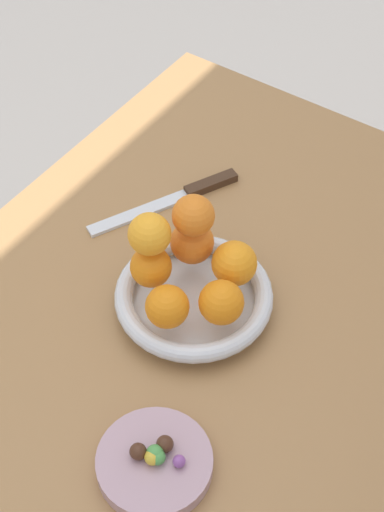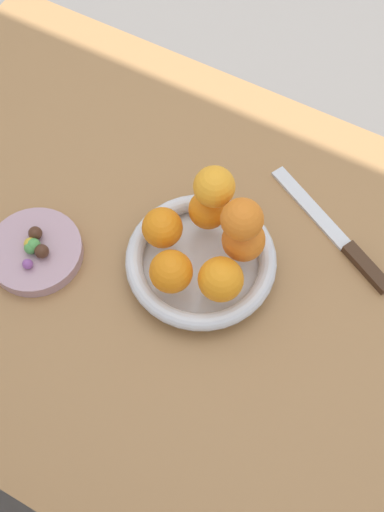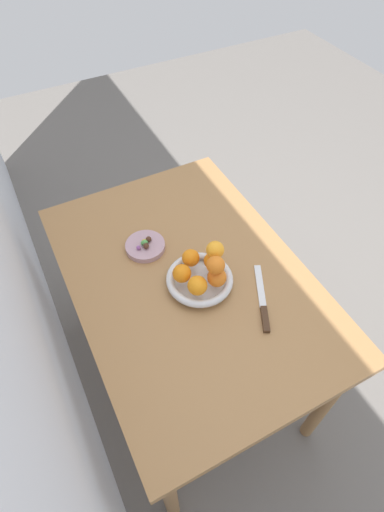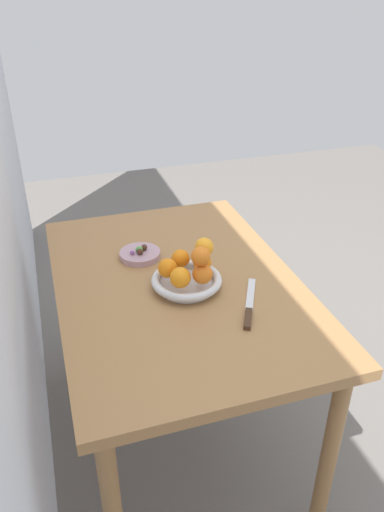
% 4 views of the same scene
% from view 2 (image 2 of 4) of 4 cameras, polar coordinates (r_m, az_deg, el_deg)
% --- Properties ---
extents(ground_plane, '(6.00, 6.00, 0.00)m').
position_cam_2_polar(ground_plane, '(1.66, -1.30, -12.31)').
color(ground_plane, slate).
extents(dining_table, '(1.10, 0.76, 0.74)m').
position_cam_2_polar(dining_table, '(1.04, -2.02, -2.91)').
color(dining_table, '#9E7042').
rests_on(dining_table, ground_plane).
extents(fruit_bowl, '(0.22, 0.22, 0.04)m').
position_cam_2_polar(fruit_bowl, '(0.94, 0.80, -0.47)').
color(fruit_bowl, silver).
rests_on(fruit_bowl, dining_table).
extents(candy_dish, '(0.14, 0.14, 0.02)m').
position_cam_2_polar(candy_dish, '(0.99, -13.75, 0.39)').
color(candy_dish, '#B28C99').
rests_on(candy_dish, dining_table).
extents(orange_0, '(0.06, 0.06, 0.06)m').
position_cam_2_polar(orange_0, '(0.90, 4.60, 1.43)').
color(orange_0, orange).
rests_on(orange_0, fruit_bowl).
extents(orange_1, '(0.06, 0.06, 0.06)m').
position_cam_2_polar(orange_1, '(0.93, 1.46, 4.16)').
color(orange_1, orange).
rests_on(orange_1, fruit_bowl).
extents(orange_2, '(0.06, 0.06, 0.06)m').
position_cam_2_polar(orange_2, '(0.91, -2.66, 2.53)').
color(orange_2, orange).
rests_on(orange_2, fruit_bowl).
extents(orange_3, '(0.06, 0.06, 0.06)m').
position_cam_2_polar(orange_3, '(0.88, -1.88, -1.39)').
color(orange_3, orange).
rests_on(orange_3, fruit_bowl).
extents(orange_4, '(0.06, 0.06, 0.06)m').
position_cam_2_polar(orange_4, '(0.87, 2.57, -2.08)').
color(orange_4, orange).
rests_on(orange_4, fruit_bowl).
extents(orange_5, '(0.06, 0.06, 0.06)m').
position_cam_2_polar(orange_5, '(0.88, 1.99, 6.18)').
color(orange_5, orange).
rests_on(orange_5, orange_1).
extents(orange_6, '(0.06, 0.06, 0.06)m').
position_cam_2_polar(orange_6, '(0.85, 4.47, 3.26)').
color(orange_6, orange).
rests_on(orange_6, orange_0).
extents(candy_ball_0, '(0.02, 0.02, 0.02)m').
position_cam_2_polar(candy_ball_0, '(0.96, -13.21, 0.41)').
color(candy_ball_0, '#472819').
rests_on(candy_ball_0, candy_dish).
extents(candy_ball_1, '(0.01, 0.01, 0.01)m').
position_cam_2_polar(candy_ball_1, '(0.97, -13.96, 0.99)').
color(candy_ball_1, '#472819').
rests_on(candy_ball_1, candy_dish).
extents(candy_ball_2, '(0.02, 0.02, 0.02)m').
position_cam_2_polar(candy_ball_2, '(0.97, -14.16, 1.03)').
color(candy_ball_2, gold).
rests_on(candy_ball_2, candy_dish).
extents(candy_ball_3, '(0.02, 0.02, 0.02)m').
position_cam_2_polar(candy_ball_3, '(0.97, -14.10, 0.77)').
color(candy_ball_3, '#C6384C').
rests_on(candy_ball_3, candy_dish).
extents(candy_ball_4, '(0.02, 0.02, 0.02)m').
position_cam_2_polar(candy_ball_4, '(0.98, -13.76, 1.98)').
color(candy_ball_4, '#472819').
rests_on(candy_ball_4, candy_dish).
extents(candy_ball_5, '(0.02, 0.02, 0.02)m').
position_cam_2_polar(candy_ball_5, '(0.96, -14.40, -0.69)').
color(candy_ball_5, '#8C4C99').
rests_on(candy_ball_5, candy_dish).
extents(candy_ball_6, '(0.02, 0.02, 0.02)m').
position_cam_2_polar(candy_ball_6, '(0.97, -14.16, 0.71)').
color(candy_ball_6, '#4C9947').
rests_on(candy_ball_6, candy_dish).
extents(candy_ball_7, '(0.02, 0.02, 0.02)m').
position_cam_2_polar(candy_ball_7, '(0.97, -13.92, 0.94)').
color(candy_ball_7, '#4C9947').
rests_on(candy_ball_7, candy_dish).
extents(knife, '(0.24, 0.14, 0.01)m').
position_cam_2_polar(knife, '(1.00, 12.97, 1.55)').
color(knife, '#3F2819').
rests_on(knife, dining_table).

